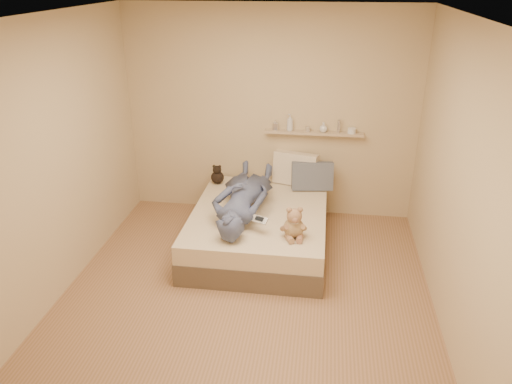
# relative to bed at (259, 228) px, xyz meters

# --- Properties ---
(room) EXTENTS (3.80, 3.80, 3.80)m
(room) POSITION_rel_bed_xyz_m (0.00, -0.93, 1.08)
(room) COLOR #9A6E4F
(room) RESTS_ON ground
(bed) EXTENTS (1.50, 1.90, 0.45)m
(bed) POSITION_rel_bed_xyz_m (0.00, 0.00, 0.00)
(bed) COLOR brown
(bed) RESTS_ON floor
(game_console) EXTENTS (0.19, 0.14, 0.06)m
(game_console) POSITION_rel_bed_xyz_m (0.07, -0.52, 0.38)
(game_console) COLOR silver
(game_console) RESTS_ON bed
(teddy_bear) EXTENTS (0.28, 0.28, 0.34)m
(teddy_bear) POSITION_rel_bed_xyz_m (0.42, -0.57, 0.37)
(teddy_bear) COLOR tan
(teddy_bear) RESTS_ON bed
(dark_plush) EXTENTS (0.16, 0.16, 0.25)m
(dark_plush) POSITION_rel_bed_xyz_m (-0.63, 0.69, 0.33)
(dark_plush) COLOR black
(dark_plush) RESTS_ON bed
(pillow_cream) EXTENTS (0.59, 0.34, 0.42)m
(pillow_cream) POSITION_rel_bed_xyz_m (0.34, 0.83, 0.43)
(pillow_cream) COLOR beige
(pillow_cream) RESTS_ON bed
(pillow_grey) EXTENTS (0.52, 0.27, 0.36)m
(pillow_grey) POSITION_rel_bed_xyz_m (0.56, 0.69, 0.40)
(pillow_grey) COLOR slate
(pillow_grey) RESTS_ON bed
(person) EXTENTS (0.65, 1.62, 0.38)m
(person) POSITION_rel_bed_xyz_m (-0.18, -0.05, 0.42)
(person) COLOR #4C5877
(person) RESTS_ON bed
(wall_shelf) EXTENTS (1.20, 0.12, 0.03)m
(wall_shelf) POSITION_rel_bed_xyz_m (0.55, 0.91, 0.88)
(wall_shelf) COLOR tan
(wall_shelf) RESTS_ON wall_back
(shelf_bottles) EXTENTS (1.01, 0.12, 0.21)m
(shelf_bottles) POSITION_rel_bed_xyz_m (0.50, 0.91, 0.96)
(shelf_bottles) COLOR white
(shelf_bottles) RESTS_ON wall_shelf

